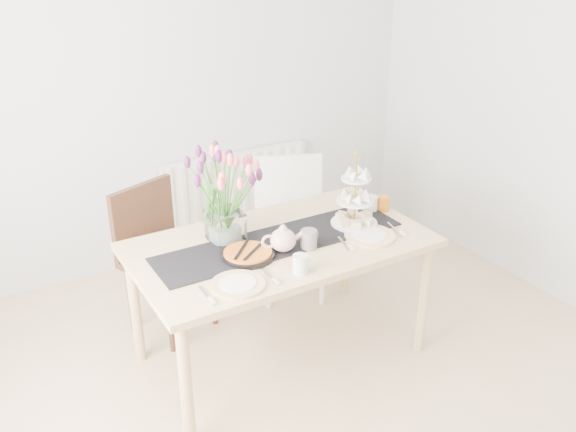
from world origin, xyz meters
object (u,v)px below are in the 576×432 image
tulip_vase (223,181)px  cake_stand (355,207)px  plate_right (370,236)px  mug_grey (309,239)px  plate_left (238,284)px  mug_white (300,264)px  tart_tin (248,254)px  chair_white (290,215)px  cream_jug (370,204)px  mug_orange (383,203)px  radiator (237,190)px  chair_brown (158,247)px  dining_table (281,254)px  teapot (283,240)px

tulip_vase → cake_stand: 0.78m
cake_stand → plate_right: 0.20m
mug_grey → plate_left: (-0.49, -0.15, -0.05)m
mug_white → cake_stand: bearing=51.4°
tulip_vase → tart_tin: size_ratio=2.27×
chair_white → cream_jug: 0.66m
plate_right → mug_orange: bearing=40.2°
mug_grey → mug_orange: mug_grey is taller
plate_right → radiator: bearing=90.4°
chair_brown → radiator: bearing=18.6°
dining_table → chair_white: (0.45, 0.65, -0.13)m
chair_white → cream_jug: bearing=-45.9°
tart_tin → plate_left: bearing=-126.8°
chair_brown → dining_table: bearing=-76.6°
chair_brown → mug_orange: size_ratio=10.31×
chair_brown → plate_left: 0.99m
radiator → cake_stand: bearing=-88.8°
plate_left → teapot: bearing=27.6°
mug_white → chair_brown: bearing=133.2°
dining_table → tart_tin: (-0.23, -0.07, 0.09)m
radiator → cake_stand: cake_stand is taller
mug_grey → plate_left: size_ratio=0.40×
radiator → dining_table: 1.52m
dining_table → mug_grey: bearing=-58.6°
chair_brown → cake_stand: cake_stand is taller
mug_orange → plate_left: (-1.14, -0.34, -0.04)m
chair_white → cream_jug: (0.22, -0.57, 0.25)m
dining_table → cream_jug: bearing=6.6°
teapot → mug_orange: bearing=26.7°
plate_left → radiator: bearing=64.2°
chair_brown → teapot: chair_brown is taller
dining_table → mug_orange: (0.74, 0.04, 0.12)m
tart_tin → plate_left: 0.28m
chair_white → teapot: (-0.50, -0.76, 0.28)m
cake_stand → tart_tin: size_ratio=1.40×
mug_orange → dining_table: bearing=123.2°
mug_grey → mug_orange: (0.65, 0.19, -0.01)m
dining_table → chair_white: size_ratio=1.73×
tulip_vase → tart_tin: bearing=-86.4°
chair_brown → tart_tin: bearing=-93.9°
cream_jug → plate_right: bearing=-150.6°
radiator → cream_jug: (0.23, -1.36, 0.35)m
teapot → mug_grey: 0.14m
radiator → dining_table: bearing=-106.8°
chair_white → tulip_vase: bearing=-121.6°
tulip_vase → mug_grey: size_ratio=6.08×
chair_brown → mug_orange: (1.21, -0.63, 0.26)m
radiator → chair_brown: bearing=-139.7°
mug_grey → plate_right: size_ratio=0.37×
teapot → mug_grey: teapot is taller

